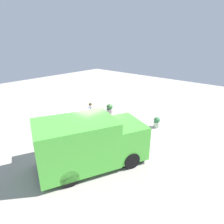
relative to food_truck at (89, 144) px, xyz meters
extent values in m
plane|color=#A9A197|center=(-1.50, 1.42, -1.12)|extent=(40.00, 40.00, 0.00)
cube|color=green|center=(-0.24, -0.55, 0.16)|extent=(3.42, 4.01, 2.12)
cube|color=green|center=(0.75, 1.67, -0.09)|extent=(2.55, 2.20, 1.63)
cube|color=black|center=(1.04, 2.31, 0.20)|extent=(1.64, 0.76, 0.62)
cube|color=black|center=(-1.27, -0.09, 0.28)|extent=(0.79, 1.72, 0.74)
cube|color=white|center=(-1.53, 0.03, 1.18)|extent=(1.38, 2.11, 0.03)
cube|color=black|center=(0.06, 0.11, -1.01)|extent=(3.51, 4.94, 0.21)
cylinder|color=black|center=(1.59, 1.08, -0.73)|extent=(0.52, 0.80, 0.78)
cylinder|color=black|center=(-0.25, 1.90, -0.73)|extent=(0.52, 0.80, 0.78)
cylinder|color=black|center=(0.43, -1.52, -0.73)|extent=(0.52, 0.80, 0.78)
cylinder|color=black|center=(-1.41, -0.70, -0.73)|extent=(0.52, 0.80, 0.78)
ellipsoid|color=#7E5F4F|center=(-4.86, 4.49, -1.05)|extent=(0.68, 0.68, 0.14)
cube|color=#7E5F4F|center=(-4.78, 4.28, -1.06)|extent=(0.34, 0.33, 0.11)
cube|color=#7E5F4F|center=(-4.64, 4.42, -1.06)|extent=(0.34, 0.33, 0.11)
cube|color=silver|center=(-4.86, 4.49, -0.74)|extent=(0.40, 0.40, 0.49)
sphere|color=#A67857|center=(-4.86, 4.49, -0.38)|extent=(0.23, 0.23, 0.23)
sphere|color=#463A1C|center=(-4.86, 4.49, -0.36)|extent=(0.23, 0.23, 0.23)
cube|color=silver|center=(-4.83, 4.31, -0.67)|extent=(0.31, 0.30, 0.26)
cube|color=silver|center=(-4.68, 4.46, -0.67)|extent=(0.31, 0.30, 0.26)
cylinder|color=#E3AC50|center=(-4.63, 4.27, -0.74)|extent=(0.26, 0.31, 0.07)
cube|color=#6F944B|center=(-4.63, 4.27, -0.73)|extent=(0.20, 0.25, 0.02)
cylinder|color=#A28F92|center=(-3.72, 5.46, -0.93)|extent=(0.48, 0.48, 0.38)
torus|color=#A49595|center=(-3.72, 5.46, -0.75)|extent=(0.50, 0.50, 0.04)
ellipsoid|color=#356A39|center=(-3.72, 5.46, -0.55)|extent=(0.48, 0.48, 0.41)
sphere|color=yellow|center=(-3.85, 5.36, -0.45)|extent=(0.06, 0.06, 0.06)
sphere|color=yellow|center=(-3.57, 5.44, -0.43)|extent=(0.08, 0.08, 0.08)
sphere|color=#E9DD4D|center=(-3.60, 5.38, -0.43)|extent=(0.08, 0.08, 0.08)
cylinder|color=beige|center=(0.30, 5.70, -0.93)|extent=(0.41, 0.41, 0.37)
torus|color=silver|center=(0.30, 5.70, -0.76)|extent=(0.44, 0.44, 0.04)
ellipsoid|color=#397948|center=(0.30, 5.70, -0.59)|extent=(0.41, 0.41, 0.35)
sphere|color=#AD44B9|center=(0.18, 5.65, -0.49)|extent=(0.07, 0.07, 0.07)
sphere|color=#A453BF|center=(0.45, 5.64, -0.51)|extent=(0.07, 0.07, 0.07)
sphere|color=#9F5DB1|center=(0.41, 5.83, -0.57)|extent=(0.09, 0.09, 0.09)
sphere|color=#9956B5|center=(0.41, 5.79, -0.50)|extent=(0.06, 0.06, 0.06)
sphere|color=purple|center=(0.19, 5.78, -0.49)|extent=(0.08, 0.08, 0.08)
sphere|color=#AC54C3|center=(0.24, 5.83, -0.50)|extent=(0.05, 0.05, 0.05)
camera|label=1|loc=(5.81, -5.03, 4.47)|focal=30.91mm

